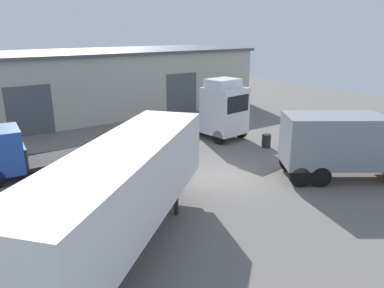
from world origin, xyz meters
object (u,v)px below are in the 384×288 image
object	(u,v)px
tractor_unit_white	(220,110)
flatbed_truck_blue	(30,152)
box_truck_orange	(348,144)
gravel_pile	(331,127)
oil_drum	(266,141)
container_trailer_green	(123,189)

from	to	relation	value
tractor_unit_white	flatbed_truck_blue	xyz separation A→B (m)	(-12.53, 0.30, -0.72)
tractor_unit_white	box_truck_orange	world-z (taller)	tractor_unit_white
tractor_unit_white	flatbed_truck_blue	size ratio (longest dim) A/B	0.73
gravel_pile	box_truck_orange	bearing A→B (deg)	-139.35
box_truck_orange	oil_drum	distance (m)	6.23
tractor_unit_white	oil_drum	distance (m)	3.95
tractor_unit_white	oil_drum	world-z (taller)	tractor_unit_white
flatbed_truck_blue	gravel_pile	distance (m)	19.85
container_trailer_green	box_truck_orange	bearing A→B (deg)	-41.33
tractor_unit_white	container_trailer_green	size ratio (longest dim) A/B	0.65
box_truck_orange	tractor_unit_white	bearing A→B (deg)	128.21
box_truck_orange	gravel_pile	bearing A→B (deg)	75.21
tractor_unit_white	container_trailer_green	world-z (taller)	tractor_unit_white
tractor_unit_white	oil_drum	bearing A→B (deg)	9.73
tractor_unit_white	container_trailer_green	xyz separation A→B (m)	(-11.67, -9.38, 0.51)
gravel_pile	oil_drum	world-z (taller)	gravel_pile
tractor_unit_white	gravel_pile	bearing A→B (deg)	50.75
container_trailer_green	gravel_pile	distance (m)	19.25
gravel_pile	oil_drum	distance (m)	5.77
box_truck_orange	container_trailer_green	bearing A→B (deg)	-146.11
tractor_unit_white	gravel_pile	world-z (taller)	tractor_unit_white
oil_drum	box_truck_orange	bearing A→B (deg)	-94.42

